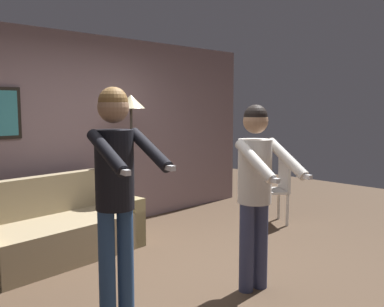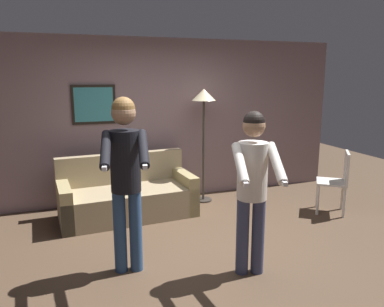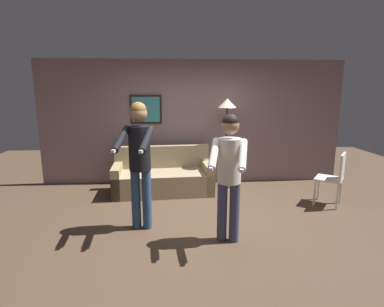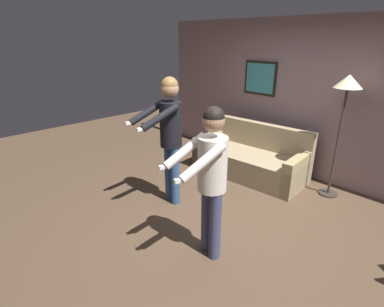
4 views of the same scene
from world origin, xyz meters
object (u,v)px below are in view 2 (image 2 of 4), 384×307
(couch, at_px, (127,197))
(person_standing_right, at_px, (253,179))
(torchiere_lamp, at_px, (204,106))
(person_standing_left, at_px, (125,168))
(dining_chair_distant, at_px, (338,178))

(couch, distance_m, person_standing_right, 2.37)
(torchiere_lamp, height_order, person_standing_right, torchiere_lamp)
(person_standing_left, relative_size, dining_chair_distant, 1.95)
(torchiere_lamp, distance_m, person_standing_left, 2.47)
(person_standing_left, bearing_deg, couch, 81.14)
(couch, bearing_deg, person_standing_right, -65.85)
(person_standing_left, height_order, dining_chair_distant, person_standing_left)
(torchiere_lamp, bearing_deg, couch, -167.91)
(person_standing_left, xyz_separation_m, person_standing_right, (1.17, -0.45, -0.10))
(dining_chair_distant, bearing_deg, torchiere_lamp, 145.28)
(person_standing_left, xyz_separation_m, dining_chair_distant, (3.22, 0.72, -0.58))
(torchiere_lamp, bearing_deg, person_standing_left, -129.17)
(person_standing_left, relative_size, person_standing_right, 1.08)
(couch, height_order, dining_chair_distant, dining_chair_distant)
(person_standing_left, distance_m, person_standing_right, 1.26)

